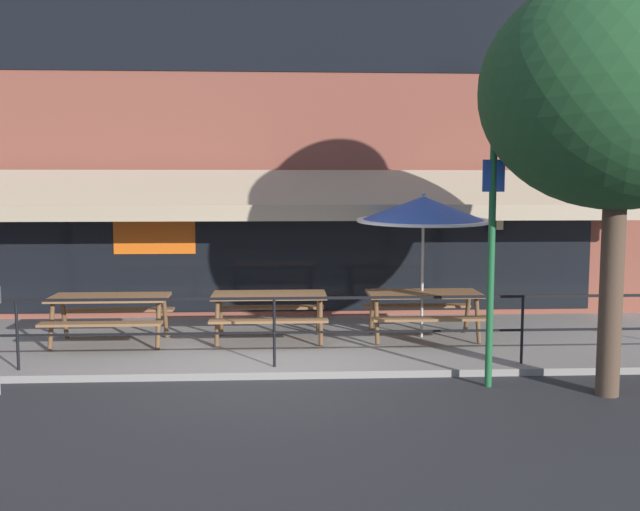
{
  "coord_description": "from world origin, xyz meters",
  "views": [
    {
      "loc": [
        0.13,
        -9.3,
        2.63
      ],
      "look_at": [
        0.69,
        1.6,
        1.5
      ],
      "focal_mm": 40.0,
      "sensor_mm": 36.0,
      "label": 1
    }
  ],
  "objects_px": {
    "picnic_table_right": "(424,302)",
    "street_sign_pole": "(492,237)",
    "patio_umbrella_right": "(423,210)",
    "picnic_table_centre": "(269,303)",
    "street_tree_curbside": "(631,75)",
    "picnic_table_left": "(110,306)"
  },
  "relations": [
    {
      "from": "picnic_table_left",
      "to": "street_sign_pole",
      "type": "bearing_deg",
      "value": -22.8
    },
    {
      "from": "picnic_table_centre",
      "to": "patio_umbrella_right",
      "type": "relative_size",
      "value": 0.76
    },
    {
      "from": "picnic_table_right",
      "to": "patio_umbrella_right",
      "type": "bearing_deg",
      "value": 90.0
    },
    {
      "from": "patio_umbrella_right",
      "to": "picnic_table_right",
      "type": "bearing_deg",
      "value": -90.0
    },
    {
      "from": "picnic_table_centre",
      "to": "patio_umbrella_right",
      "type": "bearing_deg",
      "value": 3.63
    },
    {
      "from": "picnic_table_centre",
      "to": "street_tree_curbside",
      "type": "xyz_separation_m",
      "value": [
        4.32,
        -2.86,
        3.18
      ]
    },
    {
      "from": "picnic_table_left",
      "to": "street_tree_curbside",
      "type": "relative_size",
      "value": 0.32
    },
    {
      "from": "patio_umbrella_right",
      "to": "picnic_table_centre",
      "type": "bearing_deg",
      "value": -176.37
    },
    {
      "from": "picnic_table_right",
      "to": "street_sign_pole",
      "type": "distance_m",
      "value": 2.7
    },
    {
      "from": "picnic_table_right",
      "to": "street_tree_curbside",
      "type": "xyz_separation_m",
      "value": [
        1.84,
        -2.88,
        3.18
      ]
    },
    {
      "from": "picnic_table_left",
      "to": "patio_umbrella_right",
      "type": "relative_size",
      "value": 0.76
    },
    {
      "from": "picnic_table_left",
      "to": "picnic_table_right",
      "type": "xyz_separation_m",
      "value": [
        4.96,
        0.13,
        0.0
      ]
    },
    {
      "from": "picnic_table_centre",
      "to": "picnic_table_right",
      "type": "height_order",
      "value": "same"
    },
    {
      "from": "picnic_table_centre",
      "to": "picnic_table_right",
      "type": "xyz_separation_m",
      "value": [
        2.48,
        0.02,
        0.0
      ]
    },
    {
      "from": "picnic_table_centre",
      "to": "street_sign_pole",
      "type": "height_order",
      "value": "street_sign_pole"
    },
    {
      "from": "picnic_table_right",
      "to": "patio_umbrella_right",
      "type": "distance_m",
      "value": 1.48
    },
    {
      "from": "picnic_table_right",
      "to": "street_sign_pole",
      "type": "xyz_separation_m",
      "value": [
        0.38,
        -2.37,
        1.23
      ]
    },
    {
      "from": "picnic_table_centre",
      "to": "street_sign_pole",
      "type": "distance_m",
      "value": 3.9
    },
    {
      "from": "picnic_table_left",
      "to": "street_tree_curbside",
      "type": "distance_m",
      "value": 8.0
    },
    {
      "from": "picnic_table_centre",
      "to": "patio_umbrella_right",
      "type": "distance_m",
      "value": 2.89
    },
    {
      "from": "picnic_table_centre",
      "to": "patio_umbrella_right",
      "type": "xyz_separation_m",
      "value": [
        2.48,
        0.16,
        1.47
      ]
    },
    {
      "from": "picnic_table_centre",
      "to": "street_sign_pole",
      "type": "bearing_deg",
      "value": -39.39
    }
  ]
}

